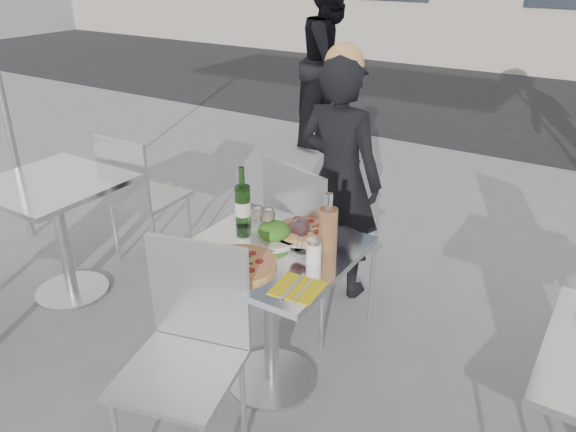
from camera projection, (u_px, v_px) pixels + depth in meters
The scene contains 21 objects.
ground at pixel (272, 381), 2.80m from camera, with size 80.00×80.00×0.00m, color slate.
street_asphalt at pixel (532, 105), 7.76m from camera, with size 24.00×5.00×0.00m, color black.
main_table at pixel (271, 289), 2.56m from camera, with size 0.72×0.72×0.75m.
side_table_left at pixel (58, 215), 3.28m from camera, with size 0.72×0.72×0.75m.
chair_far at pixel (310, 234), 2.96m from camera, with size 0.57×0.58×0.99m.
chair_near at pixel (189, 340), 2.20m from camera, with size 0.52×0.53×0.94m.
side_chair_lfar at pixel (138, 190), 3.63m from camera, with size 0.43×0.44×0.90m.
woman_diner at pixel (339, 180), 3.28m from camera, with size 0.53×0.35×1.45m, color black.
pedestrian_a at pixel (331, 62), 5.84m from camera, with size 0.86×0.67×1.77m, color black.
pizza_near at pixel (238, 264), 2.33m from camera, with size 0.33×0.33×0.02m.
pizza_far at pixel (304, 231), 2.60m from camera, with size 0.30×0.30×0.03m.
salad_plate at pixel (274, 232), 2.54m from camera, with size 0.22×0.22×0.09m.
wine_bottle at pixel (243, 203), 2.64m from camera, with size 0.08×0.08×0.29m.
carafe at pixel (328, 231), 2.37m from camera, with size 0.08×0.08×0.29m.
sugar_shaker at pixel (314, 251), 2.35m from camera, with size 0.06×0.06×0.11m.
wineglass_white_a at pixel (259, 215), 2.54m from camera, with size 0.07×0.07×0.16m.
wineglass_white_b at pixel (268, 216), 2.53m from camera, with size 0.07×0.07×0.16m.
wineglass_red_a at pixel (302, 228), 2.41m from camera, with size 0.07×0.07×0.16m.
wineglass_red_b at pixel (297, 227), 2.43m from camera, with size 0.07×0.07×0.16m.
napkin_left at pixel (186, 259), 2.38m from camera, with size 0.22×0.22×0.01m.
napkin_right at pixel (298, 288), 2.18m from camera, with size 0.20×0.20×0.01m.
Camera 1 is at (1.22, -1.79, 1.94)m, focal length 35.00 mm.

